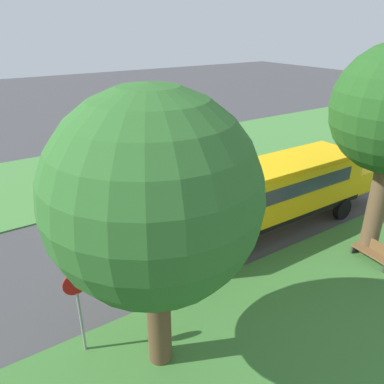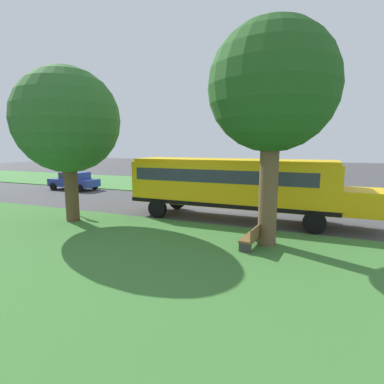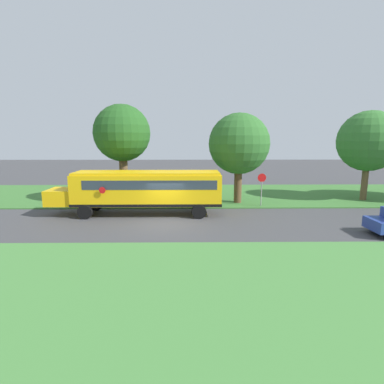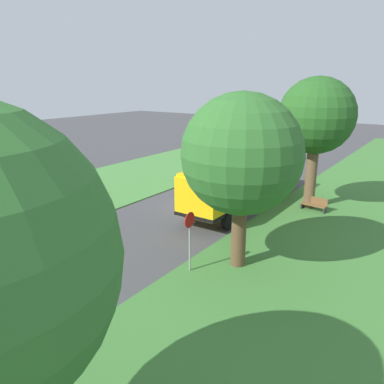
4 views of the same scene
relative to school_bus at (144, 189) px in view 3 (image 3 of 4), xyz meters
name	(u,v)px [view 3 (image 3 of 4)]	position (x,y,z in m)	size (l,w,h in m)	color
ground_plane	(165,223)	(2.28, 1.70, -1.92)	(120.00, 120.00, 0.00)	#424244
grass_verge	(173,194)	(-7.72, 1.70, -1.88)	(12.00, 80.00, 0.08)	#3D7533
grass_far_side	(146,290)	(11.28, 1.70, -1.89)	(10.00, 80.00, 0.07)	#47843D
school_bus	(144,189)	(0.00, 0.00, 0.00)	(2.84, 12.42, 3.16)	yellow
oak_tree_beside_bus	(121,133)	(-3.73, -2.29, 3.99)	(4.66, 4.66, 8.28)	brown
oak_tree_roadside_mid	(240,144)	(-3.82, 7.55, 3.14)	(5.07, 5.07, 7.61)	brown
oak_tree_far_end	(368,140)	(-4.92, 18.95, 3.43)	(5.24, 5.24, 7.90)	brown
stop_sign	(262,186)	(-2.32, 9.14, -0.19)	(0.08, 0.68, 2.74)	gray
park_bench	(131,197)	(-4.24, -1.79, -1.45)	(1.64, 0.65, 0.92)	brown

